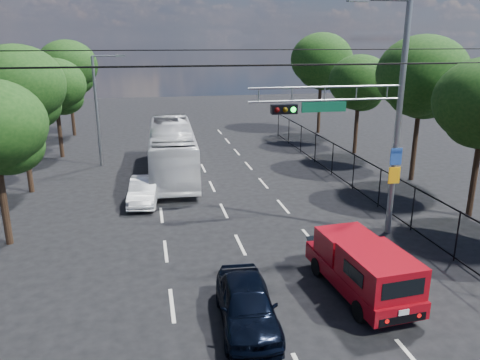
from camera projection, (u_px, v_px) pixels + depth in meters
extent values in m
cube|color=beige|center=(172.00, 305.00, 14.65)|extent=(0.12, 2.00, 0.01)
cube|color=beige|center=(166.00, 251.00, 18.40)|extent=(0.12, 2.00, 0.01)
cube|color=beige|center=(161.00, 215.00, 22.15)|extent=(0.12, 2.00, 0.01)
cube|color=beige|center=(158.00, 190.00, 25.90)|extent=(0.12, 2.00, 0.01)
cube|color=beige|center=(156.00, 171.00, 29.66)|extent=(0.12, 2.00, 0.01)
cube|color=beige|center=(155.00, 156.00, 33.41)|extent=(0.12, 2.00, 0.01)
cube|color=beige|center=(153.00, 144.00, 37.16)|extent=(0.12, 2.00, 0.01)
cube|color=beige|center=(152.00, 134.00, 40.91)|extent=(0.12, 2.00, 0.01)
cube|color=beige|center=(265.00, 295.00, 15.22)|extent=(0.12, 2.00, 0.01)
cube|color=beige|center=(240.00, 245.00, 18.97)|extent=(0.12, 2.00, 0.01)
cube|color=beige|center=(224.00, 211.00, 22.72)|extent=(0.12, 2.00, 0.01)
cube|color=beige|center=(212.00, 186.00, 26.48)|extent=(0.12, 2.00, 0.01)
cube|color=beige|center=(203.00, 168.00, 30.23)|extent=(0.12, 2.00, 0.01)
cube|color=beige|center=(196.00, 154.00, 33.98)|extent=(0.12, 2.00, 0.01)
cube|color=beige|center=(191.00, 142.00, 37.73)|extent=(0.12, 2.00, 0.01)
cube|color=beige|center=(186.00, 133.00, 41.49)|extent=(0.12, 2.00, 0.01)
cube|color=beige|center=(351.00, 286.00, 15.79)|extent=(0.12, 2.00, 0.01)
cube|color=beige|center=(310.00, 239.00, 19.54)|extent=(0.12, 2.00, 0.01)
cube|color=beige|center=(283.00, 206.00, 23.29)|extent=(0.12, 2.00, 0.01)
cube|color=beige|center=(263.00, 183.00, 27.05)|extent=(0.12, 2.00, 0.01)
cube|color=beige|center=(248.00, 166.00, 30.80)|extent=(0.12, 2.00, 0.01)
cube|color=beige|center=(237.00, 152.00, 34.55)|extent=(0.12, 2.00, 0.01)
cube|color=beige|center=(227.00, 141.00, 38.31)|extent=(0.12, 2.00, 0.01)
cube|color=beige|center=(220.00, 132.00, 42.06)|extent=(0.12, 2.00, 0.01)
cylinder|color=slate|center=(398.00, 123.00, 18.84)|extent=(0.24, 0.24, 9.50)
cylinder|color=slate|center=(386.00, 0.00, 17.31)|extent=(2.00, 0.10, 0.10)
cylinder|color=slate|center=(328.00, 87.00, 17.81)|extent=(6.20, 0.08, 0.08)
cylinder|color=slate|center=(327.00, 100.00, 17.96)|extent=(6.20, 0.08, 0.08)
cube|color=black|center=(284.00, 109.00, 17.72)|extent=(1.00, 0.28, 0.35)
sphere|color=#3F0505|center=(277.00, 110.00, 17.52)|extent=(0.20, 0.20, 0.20)
sphere|color=#4C3805|center=(285.00, 110.00, 17.58)|extent=(0.20, 0.20, 0.20)
sphere|color=#0CE533|center=(293.00, 110.00, 17.64)|extent=(0.20, 0.20, 0.20)
cube|color=#0B4F33|center=(324.00, 107.00, 18.01)|extent=(1.80, 0.05, 0.40)
cube|color=#234CA7|center=(396.00, 157.00, 19.09)|extent=(0.50, 0.04, 0.70)
cube|color=#FFA80D|center=(394.00, 175.00, 19.32)|extent=(0.50, 0.04, 0.70)
cylinder|color=slate|center=(387.00, 92.00, 18.36)|extent=(0.05, 0.05, 0.50)
cylinder|color=slate|center=(356.00, 93.00, 18.12)|extent=(0.05, 0.05, 0.50)
cylinder|color=slate|center=(325.00, 94.00, 17.87)|extent=(0.05, 0.05, 0.50)
cylinder|color=slate|center=(292.00, 94.00, 17.62)|extent=(0.05, 0.05, 0.50)
cylinder|color=slate|center=(259.00, 95.00, 17.37)|extent=(0.05, 0.05, 0.50)
cylinder|color=slate|center=(97.00, 113.00, 29.86)|extent=(0.18, 0.18, 7.00)
cylinder|color=slate|center=(105.00, 56.00, 29.00)|extent=(1.60, 0.09, 0.09)
cube|color=slate|center=(120.00, 56.00, 29.17)|extent=(0.60, 0.22, 0.15)
cylinder|color=black|center=(253.00, 65.00, 15.02)|extent=(22.00, 0.04, 0.04)
cylinder|color=black|center=(233.00, 50.00, 18.18)|extent=(22.00, 0.04, 0.04)
cylinder|color=black|center=(226.00, 66.00, 19.79)|extent=(22.00, 0.04, 0.04)
cube|color=black|center=(372.00, 164.00, 23.61)|extent=(0.04, 34.00, 0.06)
cube|color=black|center=(369.00, 198.00, 24.13)|extent=(0.04, 34.00, 0.06)
cylinder|color=black|center=(457.00, 236.00, 17.32)|extent=(0.06, 0.06, 2.00)
cylinder|color=black|center=(413.00, 209.00, 20.13)|extent=(0.06, 0.06, 2.00)
cylinder|color=black|center=(380.00, 188.00, 22.95)|extent=(0.06, 0.06, 2.00)
cylinder|color=black|center=(353.00, 172.00, 25.76)|extent=(0.06, 0.06, 2.00)
cylinder|color=black|center=(333.00, 159.00, 28.58)|extent=(0.06, 0.06, 2.00)
cylinder|color=black|center=(315.00, 148.00, 31.39)|extent=(0.06, 0.06, 2.00)
cylinder|color=black|center=(301.00, 139.00, 34.20)|extent=(0.06, 0.06, 2.00)
cylinder|color=black|center=(289.00, 131.00, 37.02)|extent=(0.06, 0.06, 2.00)
cylinder|color=black|center=(278.00, 125.00, 39.83)|extent=(0.06, 0.06, 2.00)
cylinder|color=black|center=(475.00, 173.00, 21.44)|extent=(0.28, 0.28, 4.20)
ellipsoid|color=black|center=(479.00, 122.00, 20.49)|extent=(2.85, 2.85, 2.28)
cylinder|color=black|center=(415.00, 140.00, 27.10)|extent=(0.28, 0.28, 4.76)
ellipsoid|color=black|center=(423.00, 74.00, 26.02)|extent=(5.10, 5.10, 4.33)
ellipsoid|color=black|center=(424.00, 95.00, 26.72)|extent=(3.40, 3.40, 2.72)
ellipsoid|color=black|center=(417.00, 93.00, 26.06)|extent=(3.23, 3.23, 2.58)
cylinder|color=black|center=(356.00, 126.00, 33.70)|extent=(0.28, 0.28, 4.03)
ellipsoid|color=black|center=(359.00, 81.00, 32.78)|extent=(4.32, 4.32, 3.67)
ellipsoid|color=black|center=(362.00, 95.00, 33.43)|extent=(2.88, 2.88, 2.30)
ellipsoid|color=black|center=(355.00, 94.00, 32.78)|extent=(2.74, 2.74, 2.19)
cylinder|color=black|center=(319.00, 105.00, 41.11)|extent=(0.28, 0.28, 4.93)
ellipsoid|color=black|center=(322.00, 59.00, 39.99)|extent=(5.28, 5.28, 4.49)
ellipsoid|color=black|center=(324.00, 74.00, 40.71)|extent=(3.52, 3.52, 2.82)
ellipsoid|color=black|center=(318.00, 72.00, 40.04)|extent=(3.34, 3.34, 2.68)
cylinder|color=black|center=(3.00, 199.00, 18.54)|extent=(0.28, 0.28, 3.81)
ellipsoid|color=black|center=(9.00, 147.00, 18.31)|extent=(2.72, 2.72, 2.18)
cylinder|color=black|center=(27.00, 152.00, 24.90)|extent=(0.28, 0.28, 4.48)
ellipsoid|color=black|center=(17.00, 85.00, 23.88)|extent=(4.80, 4.80, 4.08)
ellipsoid|color=black|center=(30.00, 106.00, 24.56)|extent=(3.20, 3.20, 2.56)
ellipsoid|color=black|center=(12.00, 104.00, 23.91)|extent=(3.04, 3.04, 2.43)
cylinder|color=black|center=(60.00, 130.00, 32.56)|extent=(0.28, 0.28, 3.92)
ellipsoid|color=black|center=(55.00, 85.00, 31.67)|extent=(4.20, 4.20, 3.57)
ellipsoid|color=black|center=(63.00, 99.00, 32.31)|extent=(2.80, 2.80, 2.24)
ellipsoid|color=black|center=(50.00, 98.00, 31.66)|extent=(2.66, 2.66, 2.13)
cylinder|color=black|center=(72.00, 109.00, 39.93)|extent=(0.28, 0.28, 4.59)
ellipsoid|color=black|center=(67.00, 65.00, 38.89)|extent=(4.92, 4.92, 4.18)
ellipsoid|color=black|center=(74.00, 79.00, 39.58)|extent=(3.28, 3.28, 2.62)
ellipsoid|color=black|center=(64.00, 78.00, 38.92)|extent=(3.12, 3.12, 2.49)
cylinder|color=black|center=(318.00, 267.00, 16.43)|extent=(0.29, 0.68, 0.66)
cylinder|color=black|center=(359.00, 261.00, 16.85)|extent=(0.29, 0.68, 0.66)
cylinder|color=black|center=(360.00, 311.00, 13.74)|extent=(0.29, 0.68, 0.66)
cylinder|color=black|center=(408.00, 303.00, 14.16)|extent=(0.29, 0.68, 0.66)
cube|color=maroon|center=(360.00, 277.00, 15.22)|extent=(2.15, 4.83, 0.53)
cube|color=maroon|center=(331.00, 248.00, 17.15)|extent=(1.78, 0.65, 0.52)
cube|color=black|center=(328.00, 239.00, 17.31)|extent=(1.62, 0.50, 0.29)
cube|color=maroon|center=(345.00, 244.00, 16.02)|extent=(1.80, 1.59, 0.89)
cube|color=black|center=(356.00, 251.00, 15.36)|extent=(1.46, 0.16, 0.52)
cube|color=maroon|center=(379.00, 270.00, 14.05)|extent=(1.93, 2.53, 0.99)
cube|color=black|center=(405.00, 266.00, 14.28)|extent=(0.13, 1.13, 0.42)
cube|color=black|center=(353.00, 273.00, 13.81)|extent=(0.13, 1.13, 0.42)
cube|color=black|center=(403.00, 289.00, 12.95)|extent=(1.36, 0.15, 0.52)
cube|color=black|center=(402.00, 319.00, 13.11)|extent=(1.51, 0.19, 0.24)
cube|color=silver|center=(404.00, 312.00, 13.00)|extent=(0.33, 0.05, 0.17)
imported|color=black|center=(247.00, 304.00, 13.47)|extent=(1.86, 4.09, 1.36)
imported|color=white|center=(172.00, 150.00, 28.42)|extent=(3.00, 11.12, 3.07)
imported|color=white|center=(144.00, 191.00, 23.72)|extent=(1.75, 3.95, 1.26)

